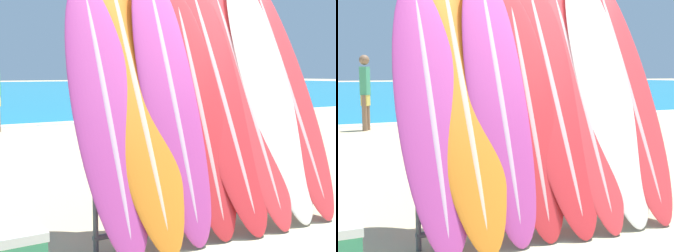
# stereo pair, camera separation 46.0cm
# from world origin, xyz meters

# --- Properties ---
(ground_plane) EXTENTS (160.00, 160.00, 0.00)m
(ground_plane) POSITION_xyz_m (0.00, 0.00, 0.00)
(ground_plane) COLOR #CCB789
(surfboard_rack) EXTENTS (2.25, 0.04, 0.79)m
(surfboard_rack) POSITION_xyz_m (-0.34, 0.59, 0.43)
(surfboard_rack) COLOR #47474C
(surfboard_rack) RESTS_ON ground_plane
(surfboard_slot_0) EXTENTS (0.53, 0.96, 2.10)m
(surfboard_slot_0) POSITION_xyz_m (-1.31, 0.68, 1.05)
(surfboard_slot_0) COLOR #B23D8E
(surfboard_slot_0) RESTS_ON ground_plane
(surfboard_slot_1) EXTENTS (0.58, 1.23, 2.39)m
(surfboard_slot_1) POSITION_xyz_m (-1.03, 0.76, 1.19)
(surfboard_slot_1) COLOR orange
(surfboard_slot_1) RESTS_ON ground_plane
(surfboard_slot_2) EXTENTS (0.53, 0.96, 2.29)m
(surfboard_slot_2) POSITION_xyz_m (-0.74, 0.69, 1.14)
(surfboard_slot_2) COLOR #B23D8E
(surfboard_slot_2) RESTS_ON ground_plane
(surfboard_slot_3) EXTENTS (0.51, 0.85, 2.06)m
(surfboard_slot_3) POSITION_xyz_m (-0.48, 0.66, 1.03)
(surfboard_slot_3) COLOR red
(surfboard_slot_3) RESTS_ON ground_plane
(surfboard_slot_4) EXTENTS (0.57, 1.15, 2.29)m
(surfboard_slot_4) POSITION_xyz_m (-0.20, 0.74, 1.15)
(surfboard_slot_4) COLOR red
(surfboard_slot_4) RESTS_ON ground_plane
(surfboard_slot_5) EXTENTS (0.51, 1.16, 2.24)m
(surfboard_slot_5) POSITION_xyz_m (0.08, 0.73, 1.12)
(surfboard_slot_5) COLOR red
(surfboard_slot_5) RESTS_ON ground_plane
(surfboard_slot_6) EXTENTS (0.58, 1.14, 2.39)m
(surfboard_slot_6) POSITION_xyz_m (0.35, 0.74, 1.20)
(surfboard_slot_6) COLOR silver
(surfboard_slot_6) RESTS_ON ground_plane
(surfboard_slot_7) EXTENTS (0.55, 1.20, 2.36)m
(surfboard_slot_7) POSITION_xyz_m (0.62, 0.75, 1.18)
(surfboard_slot_7) COLOR red
(surfboard_slot_7) RESTS_ON ground_plane
(person_near_water) EXTENTS (0.26, 0.30, 1.74)m
(person_near_water) POSITION_xyz_m (-0.62, 8.36, 0.95)
(person_near_water) COLOR #846047
(person_near_water) RESTS_ON ground_plane
(person_far_left) EXTENTS (0.26, 0.22, 1.53)m
(person_far_left) POSITION_xyz_m (1.60, 5.31, 0.83)
(person_far_left) COLOR #A87A5B
(person_far_left) RESTS_ON ground_plane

